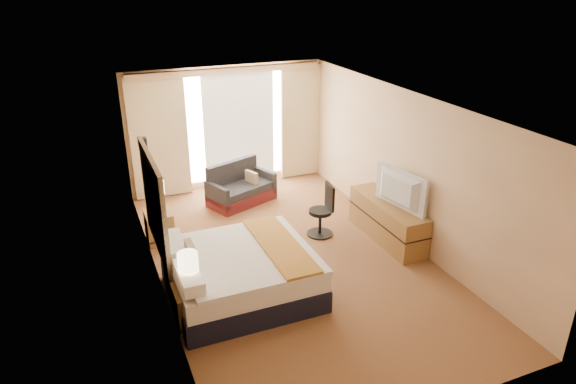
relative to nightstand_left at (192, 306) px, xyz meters
name	(u,v)px	position (x,y,z in m)	size (l,w,h in m)	color
floor	(291,259)	(1.87, 1.05, -0.28)	(4.20, 7.00, 0.02)	maroon
ceiling	(291,103)	(1.87, 1.05, 2.33)	(4.20, 7.00, 0.02)	white
wall_back	(227,127)	(1.87, 4.55, 1.02)	(4.20, 0.02, 2.60)	#E0B688
wall_front	(432,314)	(1.87, -2.45, 1.02)	(4.20, 0.02, 2.60)	#E0B688
wall_left	(153,208)	(-0.23, 1.05, 1.02)	(0.02, 7.00, 2.60)	#E0B688
wall_right	(405,168)	(3.97, 1.05, 1.02)	(0.02, 7.00, 2.60)	#E0B688
headboard	(154,204)	(-0.19, 1.25, 1.01)	(0.06, 1.85, 1.50)	black
nightstand_left	(192,306)	(0.00, 0.00, 0.00)	(0.45, 0.52, 0.55)	olive
nightstand_right	(159,227)	(0.00, 2.50, 0.00)	(0.45, 0.52, 0.55)	olive
media_dresser	(387,220)	(3.70, 1.05, 0.07)	(0.50, 1.80, 0.70)	olive
window	(239,126)	(2.12, 4.52, 1.04)	(2.30, 0.02, 2.30)	silver
curtains	(228,124)	(1.87, 4.44, 1.13)	(4.12, 0.19, 2.56)	beige
bed	(241,273)	(0.81, 0.40, 0.08)	(2.02, 1.84, 0.98)	black
loveseat	(240,189)	(1.81, 3.54, 0.00)	(1.49, 1.15, 0.82)	#5C1A1C
floor_lamp	(145,163)	(-0.03, 3.36, 0.88)	(0.21, 0.21, 1.64)	black
desk_chair	(323,213)	(2.73, 1.63, 0.15)	(0.46, 0.46, 0.95)	black
lamp_left	(188,262)	(-0.01, -0.03, 0.70)	(0.26, 0.26, 0.55)	black
lamp_right	(156,188)	(0.01, 2.50, 0.72)	(0.27, 0.27, 0.58)	black
tissue_box	(199,291)	(0.07, -0.17, 0.34)	(0.13, 0.13, 0.12)	#9CC7F2
telephone	(158,207)	(0.03, 2.67, 0.31)	(0.16, 0.12, 0.06)	black
television	(396,190)	(3.65, 0.81, 0.75)	(1.14, 0.15, 0.66)	black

